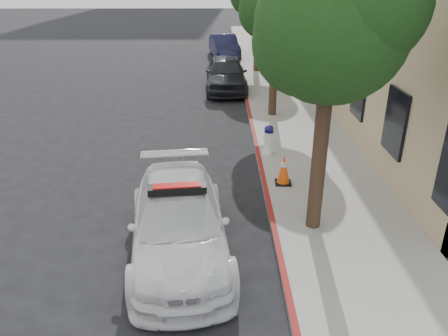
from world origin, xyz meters
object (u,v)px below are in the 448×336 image
fire_hydrant (269,140)px  parked_car_mid (226,74)px  traffic_cone (284,170)px  police_car (179,222)px  parked_car_far (224,46)px

fire_hydrant → parked_car_mid: bearing=109.8°
fire_hydrant → traffic_cone: fire_hydrant is taller
police_car → parked_car_far: size_ratio=1.10×
police_car → parked_car_mid: 13.03m
parked_car_mid → parked_car_far: bearing=88.8°
parked_car_far → traffic_cone: size_ratio=5.58×
parked_car_far → traffic_cone: 18.79m
parked_car_far → police_car: bearing=-100.9°
police_car → fire_hydrant: police_car is taller
parked_car_mid → parked_car_far: 8.51m
parked_car_far → fire_hydrant: parked_car_far is taller
parked_car_mid → fire_hydrant: size_ratio=5.32×
parked_car_mid → fire_hydrant: parked_car_mid is taller
fire_hydrant → parked_car_far: bearing=105.7°
police_car → parked_car_far: (1.10, 21.49, 0.05)m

